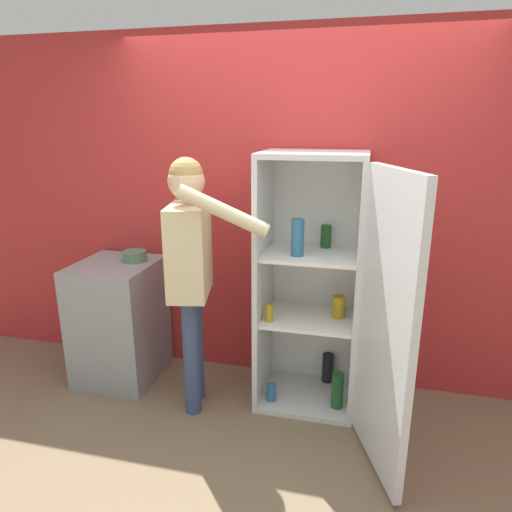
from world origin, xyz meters
TOP-DOWN VIEW (x-y plane):
  - ground_plane at (0.00, 0.00)m, footprint 12.00×12.00m
  - wall_back at (0.00, 0.98)m, footprint 7.00×0.06m
  - refrigerator at (0.28, 0.55)m, footprint 0.95×1.20m
  - person at (-0.59, 0.38)m, footprint 0.73×0.56m
  - counter at (-1.29, 0.62)m, footprint 0.57×0.62m
  - bowl at (-1.17, 0.71)m, footprint 0.17×0.17m

SIDE VIEW (x-z plane):
  - ground_plane at x=0.00m, z-range 0.00..0.00m
  - counter at x=-1.29m, z-range 0.00..0.92m
  - refrigerator at x=0.28m, z-range -0.01..1.73m
  - bowl at x=-1.17m, z-range 0.92..1.00m
  - person at x=-0.59m, z-range 0.24..1.96m
  - wall_back at x=0.00m, z-range 0.00..2.55m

